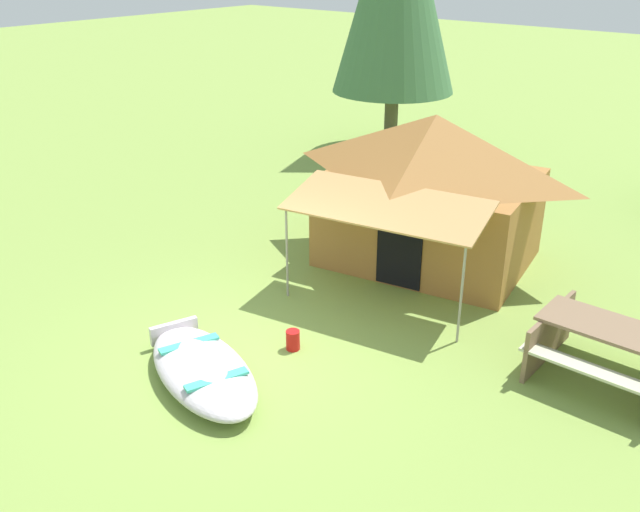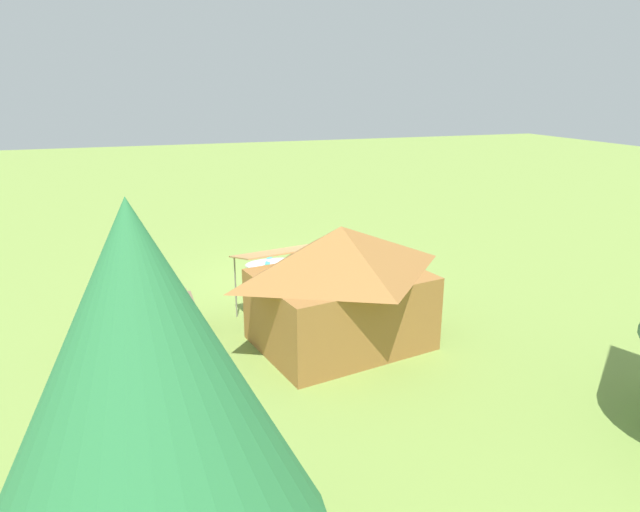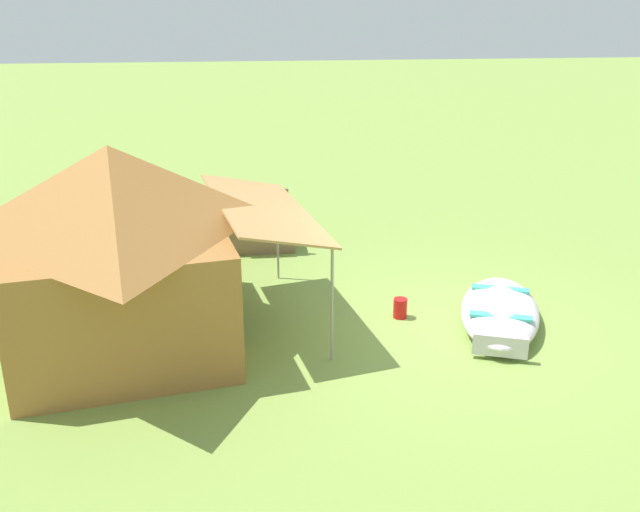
# 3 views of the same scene
# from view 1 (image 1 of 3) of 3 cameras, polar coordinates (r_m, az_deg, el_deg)

# --- Properties ---
(ground_plane) EXTENTS (80.00, 80.00, 0.00)m
(ground_plane) POSITION_cam_1_polar(r_m,az_deg,el_deg) (9.52, -5.81, -7.90)
(ground_plane) COLOR #7E9D45
(beached_rowboat) EXTENTS (2.54, 1.77, 0.36)m
(beached_rowboat) POSITION_cam_1_polar(r_m,az_deg,el_deg) (8.91, -9.70, -9.24)
(beached_rowboat) COLOR silver
(beached_rowboat) RESTS_ON ground_plane
(canvas_cabin_tent) EXTENTS (4.02, 4.40, 2.56)m
(canvas_cabin_tent) POSITION_cam_1_polar(r_m,az_deg,el_deg) (11.79, 9.22, 5.65)
(canvas_cabin_tent) COLOR #A46B34
(canvas_cabin_tent) RESTS_ON ground_plane
(picnic_table) EXTENTS (1.76, 1.47, 0.78)m
(picnic_table) POSITION_cam_1_polar(r_m,az_deg,el_deg) (9.37, 22.94, -7.02)
(picnic_table) COLOR #7D6147
(picnic_table) RESTS_ON ground_plane
(cooler_box) EXTENTS (0.61, 0.41, 0.31)m
(cooler_box) POSITION_cam_1_polar(r_m,az_deg,el_deg) (11.46, 7.70, -1.17)
(cooler_box) COLOR red
(cooler_box) RESTS_ON ground_plane
(fuel_can) EXTENTS (0.27, 0.27, 0.28)m
(fuel_can) POSITION_cam_1_polar(r_m,az_deg,el_deg) (9.47, -2.26, -6.97)
(fuel_can) COLOR red
(fuel_can) RESTS_ON ground_plane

